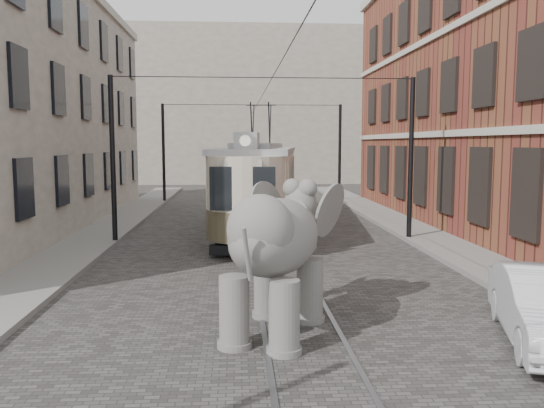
{
  "coord_description": "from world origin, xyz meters",
  "views": [
    {
      "loc": [
        -1.24,
        -14.05,
        3.61
      ],
      "look_at": [
        -0.34,
        -0.26,
        2.1
      ],
      "focal_mm": 36.59,
      "sensor_mm": 36.0,
      "label": 1
    }
  ],
  "objects": [
    {
      "name": "ground",
      "position": [
        0.0,
        0.0,
        0.0
      ],
      "size": [
        120.0,
        120.0,
        0.0
      ],
      "primitive_type": "plane",
      "color": "#494643"
    },
    {
      "name": "tram_rails",
      "position": [
        0.0,
        0.0,
        0.01
      ],
      "size": [
        1.54,
        80.0,
        0.02
      ],
      "primitive_type": null,
      "color": "slate",
      "rests_on": "ground"
    },
    {
      "name": "sidewalk_right",
      "position": [
        6.0,
        0.0,
        0.07
      ],
      "size": [
        2.0,
        60.0,
        0.15
      ],
      "primitive_type": "cube",
      "color": "slate",
      "rests_on": "ground"
    },
    {
      "name": "sidewalk_left",
      "position": [
        -6.5,
        0.0,
        0.07
      ],
      "size": [
        2.0,
        60.0,
        0.15
      ],
      "primitive_type": "cube",
      "color": "slate",
      "rests_on": "ground"
    },
    {
      "name": "brick_building",
      "position": [
        11.0,
        9.0,
        6.0
      ],
      "size": [
        8.0,
        26.0,
        12.0
      ],
      "primitive_type": "cube",
      "color": "maroon",
      "rests_on": "ground"
    },
    {
      "name": "stucco_building",
      "position": [
        -11.0,
        10.0,
        5.0
      ],
      "size": [
        7.0,
        24.0,
        10.0
      ],
      "primitive_type": "cube",
      "color": "gray",
      "rests_on": "ground"
    },
    {
      "name": "distant_block",
      "position": [
        0.0,
        40.0,
        7.0
      ],
      "size": [
        28.0,
        10.0,
        14.0
      ],
      "primitive_type": "cube",
      "color": "gray",
      "rests_on": "ground"
    },
    {
      "name": "catenary",
      "position": [
        -0.2,
        5.0,
        3.0
      ],
      "size": [
        11.0,
        30.2,
        6.0
      ],
      "primitive_type": null,
      "color": "black",
      "rests_on": "ground"
    },
    {
      "name": "tram",
      "position": [
        -0.15,
        9.64,
        2.64
      ],
      "size": [
        4.36,
        13.55,
        5.28
      ],
      "primitive_type": null,
      "rotation": [
        0.0,
        0.0,
        -0.12
      ],
      "color": "beige",
      "rests_on": "ground"
    },
    {
      "name": "elephant",
      "position": [
        -0.52,
        -3.82,
        1.44
      ],
      "size": [
        4.14,
        5.33,
        2.88
      ],
      "primitive_type": null,
      "rotation": [
        0.0,
        0.0,
        -0.38
      ],
      "color": "slate",
      "rests_on": "ground"
    }
  ]
}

